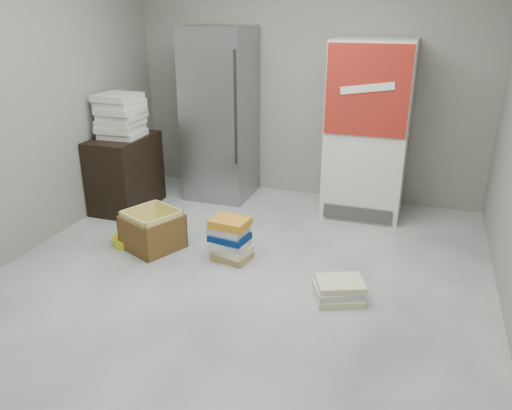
{
  "coord_description": "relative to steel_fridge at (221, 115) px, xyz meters",
  "views": [
    {
      "loc": [
        1.31,
        -3.04,
        2.07
      ],
      "look_at": [
        0.02,
        0.7,
        0.51
      ],
      "focal_mm": 35.0,
      "sensor_mm": 36.0,
      "label": 1
    }
  ],
  "objects": [
    {
      "name": "ground",
      "position": [
        0.9,
        -2.13,
        -0.95
      ],
      "size": [
        5.0,
        5.0,
        0.0
      ],
      "primitive_type": "plane",
      "color": "silver",
      "rests_on": "ground"
    },
    {
      "name": "room_shell",
      "position": [
        0.9,
        -2.13,
        0.85
      ],
      "size": [
        4.04,
        5.04,
        2.82
      ],
      "color": "gray",
      "rests_on": "ground"
    },
    {
      "name": "steel_fridge",
      "position": [
        0.0,
        0.0,
        0.0
      ],
      "size": [
        0.7,
        0.72,
        1.9
      ],
      "color": "gray",
      "rests_on": "ground"
    },
    {
      "name": "coke_cooler",
      "position": [
        1.65,
        -0.01,
        -0.05
      ],
      "size": [
        0.8,
        0.73,
        1.8
      ],
      "color": "silver",
      "rests_on": "ground"
    },
    {
      "name": "wood_shelf",
      "position": [
        -0.83,
        -0.73,
        -0.55
      ],
      "size": [
        0.5,
        0.8,
        0.8
      ],
      "primitive_type": "cube",
      "color": "black",
      "rests_on": "ground"
    },
    {
      "name": "supply_box_stack",
      "position": [
        -0.82,
        -0.73,
        0.08
      ],
      "size": [
        0.45,
        0.44,
        0.45
      ],
      "color": "white",
      "rests_on": "wood_shelf"
    },
    {
      "name": "phonebook_stack_main",
      "position": [
        0.72,
        -1.53,
        -0.75
      ],
      "size": [
        0.38,
        0.32,
        0.39
      ],
      "rotation": [
        0.0,
        0.0,
        -0.12
      ],
      "color": "tan",
      "rests_on": "ground"
    },
    {
      "name": "phonebook_stack_side",
      "position": [
        1.73,
        -1.87,
        -0.87
      ],
      "size": [
        0.44,
        0.4,
        0.16
      ],
      "rotation": [
        0.0,
        0.0,
        0.38
      ],
      "color": "beige",
      "rests_on": "ground"
    },
    {
      "name": "cardboard_box",
      "position": [
        -0.05,
        -1.54,
        -0.8
      ],
      "size": [
        0.6,
        0.6,
        0.37
      ],
      "rotation": [
        0.0,
        0.0,
        -0.42
      ],
      "color": "yellow",
      "rests_on": "ground"
    },
    {
      "name": "bucket_lid",
      "position": [
        -0.32,
        -1.55,
        -0.91
      ],
      "size": [
        0.33,
        0.33,
        0.08
      ],
      "primitive_type": "cylinder",
      "rotation": [
        0.0,
        0.0,
        0.16
      ],
      "color": "#C7BF0F",
      "rests_on": "ground"
    }
  ]
}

